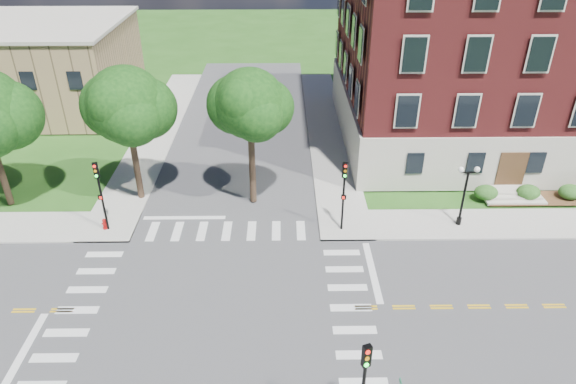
{
  "coord_description": "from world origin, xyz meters",
  "views": [
    {
      "loc": [
        3.62,
        -20.23,
        18.96
      ],
      "look_at": [
        3.96,
        6.71,
        3.2
      ],
      "focal_mm": 32.0,
      "sensor_mm": 36.0,
      "label": 1
    }
  ],
  "objects_px": {
    "traffic_signal_se": "(364,379)",
    "traffic_signal_nw": "(100,188)",
    "traffic_signal_ne": "(344,188)",
    "twin_lamp_west": "(464,192)",
    "fire_hydrant": "(105,224)"
  },
  "relations": [
    {
      "from": "traffic_signal_ne",
      "to": "twin_lamp_west",
      "type": "xyz_separation_m",
      "value": [
        7.75,
        0.47,
        -0.66
      ]
    },
    {
      "from": "traffic_signal_ne",
      "to": "twin_lamp_west",
      "type": "relative_size",
      "value": 1.13
    },
    {
      "from": "fire_hydrant",
      "to": "twin_lamp_west",
      "type": "bearing_deg",
      "value": 0.59
    },
    {
      "from": "twin_lamp_west",
      "to": "fire_hydrant",
      "type": "xyz_separation_m",
      "value": [
        -23.06,
        -0.24,
        -2.06
      ]
    },
    {
      "from": "twin_lamp_west",
      "to": "traffic_signal_ne",
      "type": "bearing_deg",
      "value": -176.56
    },
    {
      "from": "traffic_signal_ne",
      "to": "twin_lamp_west",
      "type": "height_order",
      "value": "traffic_signal_ne"
    },
    {
      "from": "traffic_signal_ne",
      "to": "fire_hydrant",
      "type": "height_order",
      "value": "traffic_signal_ne"
    },
    {
      "from": "traffic_signal_ne",
      "to": "fire_hydrant",
      "type": "xyz_separation_m",
      "value": [
        -15.31,
        0.23,
        -2.72
      ]
    },
    {
      "from": "traffic_signal_nw",
      "to": "fire_hydrant",
      "type": "relative_size",
      "value": 6.4
    },
    {
      "from": "traffic_signal_ne",
      "to": "traffic_signal_se",
      "type": "bearing_deg",
      "value": -93.11
    },
    {
      "from": "twin_lamp_west",
      "to": "fire_hydrant",
      "type": "height_order",
      "value": "twin_lamp_west"
    },
    {
      "from": "traffic_signal_se",
      "to": "traffic_signal_nw",
      "type": "height_order",
      "value": "same"
    },
    {
      "from": "traffic_signal_ne",
      "to": "traffic_signal_nw",
      "type": "xyz_separation_m",
      "value": [
        -15.11,
        0.17,
        0.0
      ]
    },
    {
      "from": "traffic_signal_se",
      "to": "traffic_signal_nw",
      "type": "relative_size",
      "value": 1.0
    },
    {
      "from": "traffic_signal_ne",
      "to": "fire_hydrant",
      "type": "distance_m",
      "value": 15.55
    }
  ]
}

